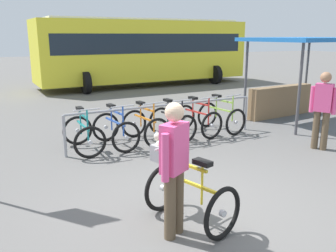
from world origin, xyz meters
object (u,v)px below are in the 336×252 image
Objects in this scene: racked_bike_orange at (145,127)px; pedestrian_with_backpack at (323,106)px; featured_bicycle at (184,185)px; person_with_featured_bike at (174,165)px; racked_bike_lime at (221,117)px; racked_bike_teal at (83,134)px; racked_bike_red at (198,120)px; racked_bike_blue at (115,130)px; bus_distant at (145,48)px; racked_bike_black at (172,123)px; market_stall at (294,70)px.

racked_bike_orange is 3.82m from pedestrian_with_backpack.
featured_bicycle is 0.58m from person_with_featured_bike.
racked_bike_lime is at bearing 5.54° from racked_bike_orange.
racked_bike_teal is 0.95× the size of racked_bike_red.
person_with_featured_bike is (-3.04, -4.04, 0.54)m from racked_bike_lime.
bus_distant is (3.82, 9.16, 1.37)m from racked_bike_blue.
racked_bike_blue is 0.70m from racked_bike_orange.
racked_bike_blue and racked_bike_black have the same top height.
featured_bicycle reaches higher than racked_bike_teal.
racked_bike_lime is 4.66m from featured_bicycle.
bus_distant is at bearing 72.55° from person_with_featured_bike.
racked_bike_lime is 0.35× the size of market_stall.
person_with_featured_bike is (-0.25, -3.77, 0.54)m from racked_bike_blue.
market_stall is at bearing 9.46° from racked_bike_lime.
featured_bicycle is (-0.69, -3.54, 0.12)m from racked_bike_orange.
racked_bike_teal is 2.10m from racked_bike_black.
racked_bike_black and racked_bike_red have the same top height.
pedestrian_with_backpack is at bearing -89.16° from bus_distant.
racked_bike_blue is 5.51m from market_stall.
bus_distant is (3.12, 9.10, 1.37)m from racked_bike_orange.
racked_bike_red is 2.82m from pedestrian_with_backpack.
racked_bike_black is at bearing 5.54° from racked_bike_orange.
racked_bike_lime is at bearing 119.77° from pedestrian_with_backpack.
pedestrian_with_backpack is 2.91m from market_stall.
racked_bike_lime is at bearing 53.05° from person_with_featured_bike.
racked_bike_blue is 0.73× the size of person_with_featured_bike.
racked_bike_black is 0.74× the size of person_with_featured_bike.
racked_bike_red is 0.98× the size of featured_bicycle.
person_with_featured_bike is 7.20m from market_stall.
market_stall reaches higher than racked_bike_teal.
racked_bike_teal is at bearing 96.91° from person_with_featured_bike.
racked_bike_teal and racked_bike_black have the same top height.
racked_bike_lime is 0.74× the size of person_with_featured_bike.
pedestrian_with_backpack is (1.19, -2.08, 0.57)m from racked_bike_lime.
market_stall reaches higher than racked_bike_blue.
bus_distant is at bearing 71.07° from racked_bike_orange.
market_stall reaches higher than racked_bike_black.
racked_bike_blue is 3.47m from featured_bicycle.
racked_bike_orange is 0.35× the size of market_stall.
racked_bike_black is 1.40m from racked_bike_lime.
bus_distant is at bearing 90.84° from pedestrian_with_backpack.
pedestrian_with_backpack reaches higher than featured_bicycle.
racked_bike_red is at bearing 5.54° from racked_bike_orange.
racked_bike_teal is at bearing -172.78° from market_stall.
racked_bike_lime is at bearing 5.54° from racked_bike_teal.
racked_bike_red is 0.12× the size of bus_distant.
person_with_featured_bike reaches higher than racked_bike_black.
person_with_featured_bike is at bearing -103.86° from racked_bike_orange.
bus_distant is (2.42, 9.03, 1.37)m from racked_bike_black.
racked_bike_black is 9.45m from bus_distant.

